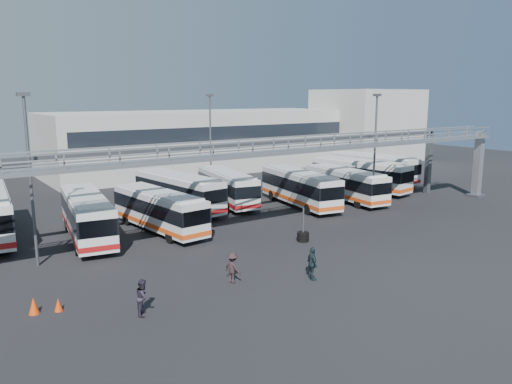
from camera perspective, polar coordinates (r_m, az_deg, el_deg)
ground at (r=32.99m, az=8.10°, el=-6.85°), size 140.00×140.00×0.00m
gantry at (r=36.21m, az=1.99°, el=3.77°), size 51.40×5.15×7.10m
warehouse at (r=69.77m, az=-6.03°, el=5.90°), size 42.00×14.00×8.00m
building_right at (r=81.12m, az=12.54°, el=7.46°), size 14.00×12.00×11.00m
light_pole_left at (r=31.65m, az=-24.44°, el=2.17°), size 0.70×0.35×10.21m
light_pole_mid at (r=45.14m, az=13.44°, el=5.17°), size 0.70×0.35×10.21m
light_pole_back at (r=51.82m, az=-5.23°, el=6.12°), size 0.70×0.35×10.21m
bus_2 at (r=37.01m, az=-18.77°, el=-2.48°), size 4.17×10.99×3.26m
bus_3 at (r=37.93m, az=-11.03°, el=-1.93°), size 3.35×10.35×3.09m
bus_4 at (r=44.36m, az=-8.85°, el=0.15°), size 3.73×11.06×3.29m
bus_5 at (r=46.68m, az=-3.34°, el=0.68°), size 4.37×10.60×3.14m
bus_6 at (r=46.02m, az=5.01°, el=0.60°), size 4.31×11.03×3.27m
bus_7 at (r=48.92m, az=10.16°, el=0.98°), size 3.57×10.46×3.11m
bus_8 at (r=54.20m, az=11.83°, el=2.03°), size 4.23×11.35×3.37m
bus_9 at (r=59.46m, az=13.18°, el=2.76°), size 3.39×11.33×3.39m
pedestrian_b at (r=24.11m, az=-12.77°, el=-11.63°), size 0.99×1.05×1.72m
pedestrian_c at (r=27.35m, az=-2.69°, el=-8.66°), size 0.87×1.21×1.69m
pedestrian_d at (r=27.87m, az=6.46°, el=-8.14°), size 0.76×1.18×1.87m
cone_left at (r=25.96m, az=-24.06°, el=-11.79°), size 0.58×0.58×0.79m
cone_right at (r=25.88m, az=-21.65°, el=-11.87°), size 0.49×0.49×0.63m
tire_stack at (r=35.14m, az=5.39°, el=-4.99°), size 0.84×0.84×2.39m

